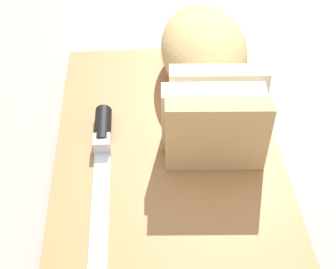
% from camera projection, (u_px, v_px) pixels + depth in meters
% --- Properties ---
extents(ground_plane, '(3.00, 3.00, 0.00)m').
position_uv_depth(ground_plane, '(168.00, 163.00, 0.55)').
color(ground_plane, gray).
extents(cutting_board, '(0.44, 0.28, 0.02)m').
position_uv_depth(cutting_board, '(168.00, 158.00, 0.55)').
color(cutting_board, '#9E6B3D').
rests_on(cutting_board, ground_plane).
extents(bread_loaf, '(0.28, 0.13, 0.09)m').
position_uv_depth(bread_loaf, '(206.00, 65.00, 0.59)').
color(bread_loaf, tan).
rests_on(bread_loaf, cutting_board).
extents(bread_knife, '(0.29, 0.02, 0.02)m').
position_uv_depth(bread_knife, '(102.00, 154.00, 0.52)').
color(bread_knife, silver).
rests_on(bread_knife, cutting_board).
extents(crumb_near_knife, '(0.00, 0.00, 0.00)m').
position_uv_depth(crumb_near_knife, '(183.00, 118.00, 0.58)').
color(crumb_near_knife, tan).
rests_on(crumb_near_knife, cutting_board).
extents(crumb_near_loaf, '(0.01, 0.01, 0.01)m').
position_uv_depth(crumb_near_loaf, '(187.00, 149.00, 0.54)').
color(crumb_near_loaf, tan).
rests_on(crumb_near_loaf, cutting_board).
extents(crumb_stray_left, '(0.01, 0.01, 0.01)m').
position_uv_depth(crumb_stray_left, '(175.00, 155.00, 0.53)').
color(crumb_stray_left, tan).
rests_on(crumb_stray_left, cutting_board).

